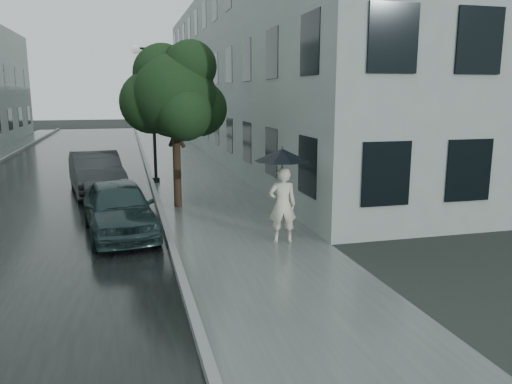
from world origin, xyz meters
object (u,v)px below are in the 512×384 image
object	(u,v)px
pedestrian	(282,205)
lamp_post	(149,106)
car_near	(119,208)
street_tree	(174,95)
car_far	(96,173)

from	to	relation	value
pedestrian	lamp_post	xyz separation A→B (m)	(-2.52, 8.74, 2.06)
lamp_post	car_near	xyz separation A→B (m)	(-1.16, -7.10, -2.27)
street_tree	lamp_post	world-z (taller)	lamp_post
pedestrian	car_far	world-z (taller)	pedestrian
pedestrian	lamp_post	bearing A→B (deg)	-65.43
street_tree	pedestrian	bearing A→B (deg)	-66.09
lamp_post	car_near	size ratio (longest dim) A/B	1.32
pedestrian	car_near	world-z (taller)	pedestrian
lamp_post	car_near	world-z (taller)	lamp_post
lamp_post	car_far	world-z (taller)	lamp_post
pedestrian	car_near	distance (m)	4.03
pedestrian	car_near	xyz separation A→B (m)	(-3.68, 1.64, -0.22)
lamp_post	car_far	distance (m)	3.38
street_tree	car_far	bearing A→B (deg)	133.22
lamp_post	street_tree	bearing A→B (deg)	-83.74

